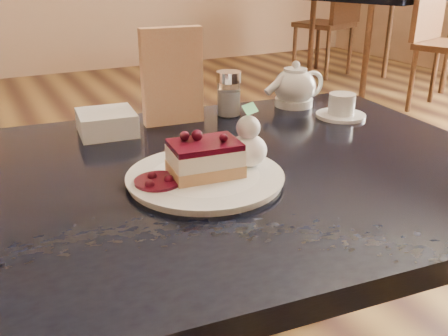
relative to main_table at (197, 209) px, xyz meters
name	(u,v)px	position (x,y,z in m)	size (l,w,h in m)	color
main_table	(197,209)	(0.00, 0.00, 0.00)	(1.26, 0.91, 0.74)	black
dessert_plate	(205,178)	(0.00, -0.05, 0.08)	(0.26, 0.26, 0.01)	white
cheesecake_slice	(205,159)	(0.00, -0.05, 0.12)	(0.13, 0.10, 0.06)	#B58446
whipped_cream	(248,150)	(0.08, -0.05, 0.12)	(0.07, 0.07, 0.06)	white
berry_sauce	(158,181)	(-0.09, -0.05, 0.09)	(0.08, 0.08, 0.01)	black
tea_set	(303,92)	(0.41, 0.25, 0.12)	(0.21, 0.25, 0.10)	white
menu_card	(172,77)	(0.07, 0.28, 0.19)	(0.14, 0.03, 0.22)	beige
sugar_shaker	(229,93)	(0.21, 0.27, 0.13)	(0.06, 0.06, 0.11)	white
napkin_stack	(107,123)	(-0.09, 0.28, 0.10)	(0.12, 0.12, 0.05)	white
bg_table_far_right	(374,82)	(2.91, 2.56, -0.59)	(1.32, 2.01, 1.34)	black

